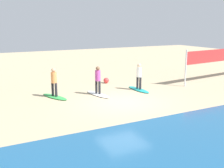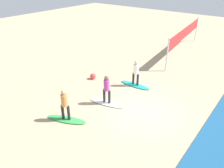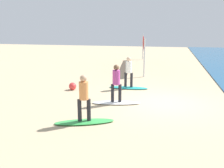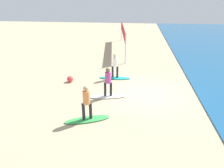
% 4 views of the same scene
% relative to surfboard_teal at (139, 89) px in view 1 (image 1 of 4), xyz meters
% --- Properties ---
extents(ground_plane, '(60.00, 60.00, 0.00)m').
position_rel_surfboard_teal_xyz_m(ground_plane, '(2.23, 1.91, -0.04)').
color(ground_plane, tan).
extents(surfboard_teal, '(0.63, 2.12, 0.09)m').
position_rel_surfboard_teal_xyz_m(surfboard_teal, '(0.00, 0.00, 0.00)').
color(surfboard_teal, teal).
rests_on(surfboard_teal, ground).
extents(surfer_teal, '(0.32, 0.46, 1.64)m').
position_rel_surfboard_teal_xyz_m(surfer_teal, '(0.00, 0.00, 0.99)').
color(surfer_teal, '#232328').
rests_on(surfer_teal, surfboard_teal).
extents(surfboard_white, '(0.97, 2.17, 0.09)m').
position_rel_surfboard_teal_xyz_m(surfboard_white, '(2.82, -0.10, 0.00)').
color(surfboard_white, white).
rests_on(surfboard_white, ground).
extents(surfer_white, '(0.32, 0.45, 1.64)m').
position_rel_surfboard_teal_xyz_m(surfer_white, '(2.82, -0.10, 0.99)').
color(surfer_white, '#232328').
rests_on(surfer_white, surfboard_white).
extents(surfboard_green, '(1.29, 2.16, 0.09)m').
position_rel_surfboard_teal_xyz_m(surfboard_green, '(5.28, -0.74, 0.00)').
color(surfboard_green, green).
rests_on(surfboard_green, ground).
extents(surfer_green, '(0.32, 0.44, 1.64)m').
position_rel_surfboard_teal_xyz_m(surfer_green, '(5.28, -0.74, 0.99)').
color(surfer_green, '#232328').
rests_on(surfer_green, surfboard_green).
extents(beach_ball, '(0.40, 0.40, 0.40)m').
position_rel_surfboard_teal_xyz_m(beach_ball, '(0.93, -2.85, 0.15)').
color(beach_ball, '#E53838').
rests_on(beach_ball, ground).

